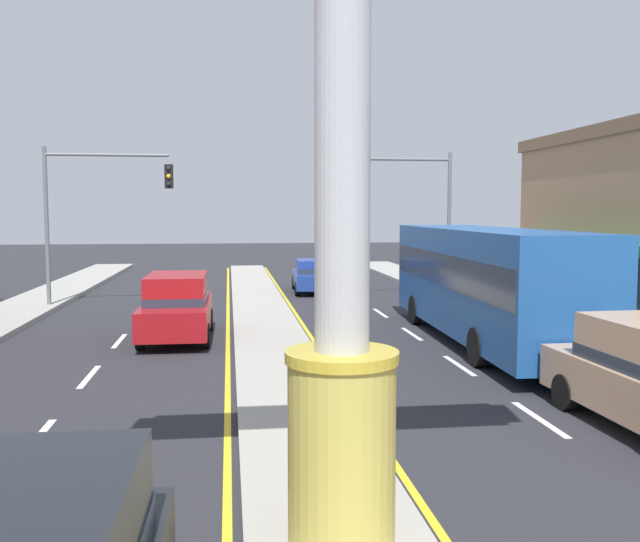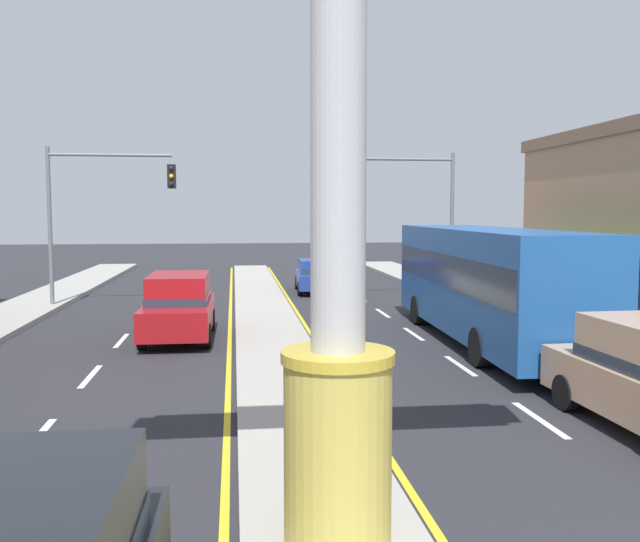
{
  "view_description": "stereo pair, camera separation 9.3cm",
  "coord_description": "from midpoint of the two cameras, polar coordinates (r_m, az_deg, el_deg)",
  "views": [
    {
      "loc": [
        -1.18,
        -2.38,
        3.74
      ],
      "look_at": [
        0.56,
        10.72,
        2.6
      ],
      "focal_mm": 38.82,
      "sensor_mm": 36.0,
      "label": 1
    },
    {
      "loc": [
        -1.09,
        -2.39,
        3.74
      ],
      "look_at": [
        0.56,
        10.72,
        2.6
      ],
      "focal_mm": 38.82,
      "sensor_mm": 36.0,
      "label": 2
    }
  ],
  "objects": [
    {
      "name": "lane_markings",
      "position": [
        19.43,
        -4.08,
        -6.17
      ],
      "size": [
        8.85,
        52.0,
        0.01
      ],
      "color": "silver",
      "rests_on": "ground"
    },
    {
      "name": "traffic_light_right_side",
      "position": [
        29.16,
        7.25,
        5.88
      ],
      "size": [
        4.86,
        0.46,
        6.2
      ],
      "color": "slate",
      "rests_on": "ground"
    },
    {
      "name": "district_sign",
      "position": [
        7.25,
        1.49,
        9.37
      ],
      "size": [
        6.91,
        1.22,
        7.89
      ],
      "color": "gold",
      "rests_on": "median_strip"
    },
    {
      "name": "median_strip",
      "position": [
        20.74,
        -4.31,
        -5.28
      ],
      "size": [
        2.11,
        52.0,
        0.14
      ],
      "primitive_type": "cube",
      "color": "#A39E93",
      "rests_on": "ground"
    },
    {
      "name": "suv_far_left_oncoming",
      "position": [
        20.72,
        -11.83,
        -2.83
      ],
      "size": [
        2.0,
        4.62,
        1.9
      ],
      "color": "maroon",
      "rests_on": "ground"
    },
    {
      "name": "sedan_near_left_lane",
      "position": [
        32.08,
        -0.64,
        -0.36
      ],
      "size": [
        1.99,
        4.38,
        1.53
      ],
      "color": "navy",
      "rests_on": "ground"
    },
    {
      "name": "traffic_light_left_side",
      "position": [
        27.95,
        -18.26,
        5.71
      ],
      "size": [
        4.86,
        0.46,
        6.2
      ],
      "color": "slate",
      "rests_on": "ground"
    },
    {
      "name": "sidewalk_right",
      "position": [
        21.26,
        20.84,
        -5.29
      ],
      "size": [
        2.49,
        60.0,
        0.18
      ],
      "primitive_type": "cube",
      "color": "#9E9B93",
      "rests_on": "ground"
    },
    {
      "name": "bus_near_right_lane",
      "position": [
        20.09,
        13.3,
        -0.55
      ],
      "size": [
        2.87,
        11.27,
        3.26
      ],
      "color": "#1E5199",
      "rests_on": "ground"
    }
  ]
}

